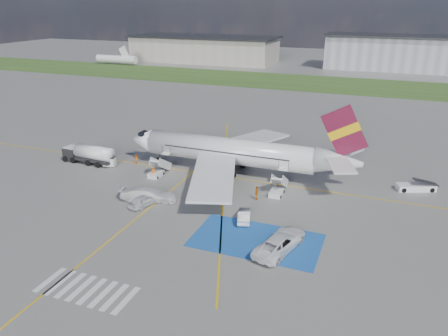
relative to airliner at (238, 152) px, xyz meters
The scene contains 22 objects.
ground 14.48m from the airliner, 96.14° to the right, with size 400.00×400.00×0.00m, color #60605E.
grass_strip 81.08m from the airliner, 91.06° to the left, with size 400.00×30.00×0.01m, color #2D4C1E.
taxiway_line_main 4.21m from the airliner, 126.97° to the right, with size 120.00×0.20×0.01m, color gold.
taxiway_line_cross 25.10m from the airliner, 105.17° to the right, with size 0.20×60.00×0.01m, color gold.
taxiway_line_diag 4.21m from the airliner, 126.97° to the right, with size 0.20×60.00×0.01m, color gold.
staging_box 20.19m from the airliner, 64.74° to the right, with size 14.00×8.00×0.01m, color #1A50A0.
crosswalk 32.35m from the airliner, 95.90° to the right, with size 9.00×4.00×0.01m.
terminal_west 129.04m from the airliner, 115.97° to the left, with size 60.00×22.00×10.00m, color gray.
terminal_centre 122.43m from the airliner, 81.31° to the left, with size 48.00×18.00×12.00m, color gray.
airliner is the anchor object (origin of this frame).
airstairs_fwd 12.52m from the airliner, 154.30° to the right, with size 1.90×5.20×3.60m.
airstairs_aft 9.59m from the airliner, 35.25° to the right, with size 1.90×5.20×3.60m.
fuel_tanker 24.33m from the airliner, 169.14° to the right, with size 9.06×2.91×3.05m.
gpu_cart 20.63m from the airliner, 166.66° to the right, with size 2.04×1.54×1.53m.
belt_loader 25.44m from the airliner, ahead, with size 5.73×3.65×1.67m.
car_silver_a 16.95m from the airliner, 116.57° to the right, with size 1.76×4.37×1.49m, color silver.
car_silver_b 15.49m from the airliner, 67.75° to the right, with size 1.43×4.09×1.35m, color silver.
van_white_a 22.18m from the airliner, 58.95° to the right, with size 2.81×6.09×2.28m, color white.
van_white_b 15.56m from the airliner, 120.21° to the right, with size 2.31×5.67×2.22m, color silver.
crew_fwd 12.96m from the airliner, 150.43° to the right, with size 0.61×0.40×1.67m, color #F6610C.
crew_nose 17.05m from the airliner, behind, with size 0.75×0.59×1.55m, color orange.
crew_aft 9.93m from the airliner, 55.88° to the right, with size 1.09×0.45×1.86m, color orange.
Camera 1 is at (21.85, -44.26, 24.68)m, focal length 35.00 mm.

